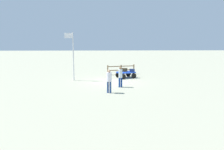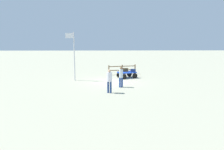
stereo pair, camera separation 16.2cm
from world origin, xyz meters
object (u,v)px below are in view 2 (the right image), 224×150
object	(u,v)px
luggage_cart	(127,74)
flagpole	(73,53)
suitcase_dark	(123,70)
worker_trailing	(109,79)
suitcase_maroon	(123,70)
suitcase_grey	(133,70)
worker_lead	(121,76)
suitcase_tan	(125,70)

from	to	relation	value
luggage_cart	flagpole	xyz separation A→B (m)	(5.10, 1.18, 2.15)
suitcase_dark	flagpole	distance (m)	5.37
flagpole	worker_trailing	bearing A→B (deg)	123.85
suitcase_maroon	worker_trailing	xyz separation A→B (m)	(1.50, 6.56, 0.24)
flagpole	suitcase_maroon	bearing A→B (deg)	-161.06
suitcase_maroon	worker_trailing	distance (m)	6.73
luggage_cart	suitcase_grey	size ratio (longest dim) A/B	3.76
worker_lead	worker_trailing	size ratio (longest dim) A/B	0.98
suitcase_grey	flagpole	distance (m)	6.15
worker_lead	flagpole	bearing A→B (deg)	-35.62
suitcase_tan	flagpole	distance (m)	5.46
luggage_cart	worker_lead	distance (m)	4.34
worker_lead	flagpole	size ratio (longest dim) A/B	0.37
suitcase_maroon	suitcase_dark	size ratio (longest dim) A/B	1.09
flagpole	luggage_cart	bearing A→B (deg)	-167.01
luggage_cart	suitcase_maroon	xyz separation A→B (m)	(0.30, -0.47, 0.33)
suitcase_tan	flagpole	world-z (taller)	flagpole
suitcase_maroon	worker_lead	distance (m)	4.73
suitcase_maroon	flagpole	world-z (taller)	flagpole
luggage_cart	suitcase_dark	bearing A→B (deg)	-54.92
suitcase_maroon	flagpole	bearing A→B (deg)	18.94
suitcase_maroon	worker_trailing	bearing A→B (deg)	77.08
suitcase_maroon	worker_trailing	world-z (taller)	worker_trailing
luggage_cart	suitcase_dark	xyz separation A→B (m)	(0.34, -0.48, 0.32)
suitcase_grey	worker_lead	xyz separation A→B (m)	(1.50, 4.22, 0.18)
worker_lead	flagpole	xyz separation A→B (m)	(4.25, -3.05, 1.66)
suitcase_tan	suitcase_maroon	xyz separation A→B (m)	(0.19, -0.33, -0.02)
worker_lead	flagpole	world-z (taller)	flagpole
suitcase_tan	suitcase_maroon	world-z (taller)	suitcase_tan
suitcase_dark	suitcase_grey	bearing A→B (deg)	153.86
luggage_cart	suitcase_dark	world-z (taller)	suitcase_dark
suitcase_dark	suitcase_grey	xyz separation A→B (m)	(-0.99, 0.48, -0.01)
worker_trailing	worker_lead	bearing A→B (deg)	-117.13
suitcase_maroon	suitcase_grey	size ratio (longest dim) A/B	1.06
luggage_cart	flagpole	bearing A→B (deg)	12.99
luggage_cart	suitcase_tan	xyz separation A→B (m)	(0.11, -0.14, 0.35)
luggage_cart	suitcase_grey	xyz separation A→B (m)	(-0.65, 0.01, 0.32)
worker_lead	suitcase_grey	bearing A→B (deg)	-109.62
suitcase_maroon	suitcase_grey	world-z (taller)	suitcase_maroon
flagpole	suitcase_grey	bearing A→B (deg)	-168.51
suitcase_tan	suitcase_dark	world-z (taller)	suitcase_tan
suitcase_grey	worker_lead	bearing A→B (deg)	70.38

